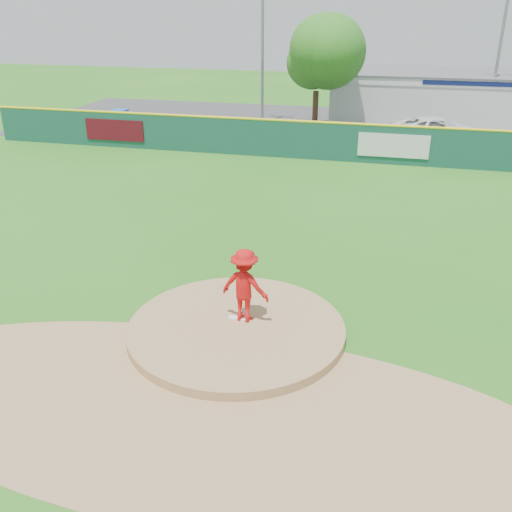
% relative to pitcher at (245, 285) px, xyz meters
% --- Properties ---
extents(ground, '(120.00, 120.00, 0.00)m').
position_rel_pitcher_xyz_m(ground, '(-0.13, -0.34, -1.22)').
color(ground, '#286B19').
rests_on(ground, ground).
extents(pitchers_mound, '(5.50, 5.50, 0.50)m').
position_rel_pitcher_xyz_m(pitchers_mound, '(-0.13, -0.34, -1.22)').
color(pitchers_mound, '#9E774C').
rests_on(pitchers_mound, ground).
extents(pitching_rubber, '(0.60, 0.15, 0.04)m').
position_rel_pitcher_xyz_m(pitching_rubber, '(-0.13, -0.04, -0.95)').
color(pitching_rubber, white).
rests_on(pitching_rubber, pitchers_mound).
extents(infield_dirt_arc, '(15.40, 15.40, 0.01)m').
position_rel_pitcher_xyz_m(infield_dirt_arc, '(-0.13, -3.34, -1.21)').
color(infield_dirt_arc, '#9E774C').
rests_on(infield_dirt_arc, ground).
extents(parking_lot, '(44.00, 16.00, 0.02)m').
position_rel_pitcher_xyz_m(parking_lot, '(-0.13, 26.66, -1.21)').
color(parking_lot, '#38383A').
rests_on(parking_lot, ground).
extents(pitcher, '(1.35, 0.90, 1.94)m').
position_rel_pitcher_xyz_m(pitcher, '(0.00, 0.00, 0.00)').
color(pitcher, red).
rests_on(pitcher, pitchers_mound).
extents(van, '(5.83, 4.17, 1.47)m').
position_rel_pitcher_xyz_m(van, '(5.38, 23.71, -0.46)').
color(van, white).
rests_on(van, parking_lot).
extents(pool_building_grp, '(15.20, 8.20, 3.31)m').
position_rel_pitcher_xyz_m(pool_building_grp, '(5.87, 31.65, 0.44)').
color(pool_building_grp, silver).
rests_on(pool_building_grp, ground).
extents(fence_banners, '(19.31, 0.04, 1.20)m').
position_rel_pitcher_xyz_m(fence_banners, '(-4.81, 17.58, -0.22)').
color(fence_banners, '#520B16').
rests_on(fence_banners, ground).
extents(playground_slide, '(0.94, 2.64, 1.46)m').
position_rel_pitcher_xyz_m(playground_slide, '(-14.34, 21.47, -0.48)').
color(playground_slide, blue).
rests_on(playground_slide, ground).
extents(outfield_fence, '(40.00, 0.14, 2.07)m').
position_rel_pitcher_xyz_m(outfield_fence, '(-0.13, 17.66, -0.13)').
color(outfield_fence, '#154639').
rests_on(outfield_fence, ground).
extents(deciduous_tree, '(5.60, 5.60, 7.36)m').
position_rel_pitcher_xyz_m(deciduous_tree, '(-2.13, 24.66, 3.33)').
color(deciduous_tree, '#382314').
rests_on(deciduous_tree, ground).
extents(light_pole_left, '(1.75, 0.25, 11.00)m').
position_rel_pitcher_xyz_m(light_pole_left, '(-6.13, 26.66, 4.83)').
color(light_pole_left, gray).
rests_on(light_pole_left, ground).
extents(light_pole_right, '(1.75, 0.25, 10.00)m').
position_rel_pitcher_xyz_m(light_pole_right, '(8.87, 28.66, 4.32)').
color(light_pole_right, gray).
rests_on(light_pole_right, ground).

